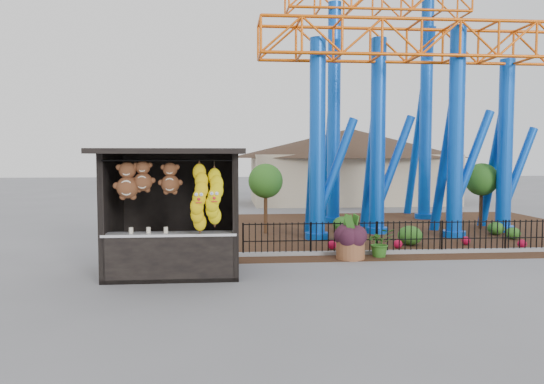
{
  "coord_description": "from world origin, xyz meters",
  "views": [
    {
      "loc": [
        -1.69,
        -12.33,
        2.97
      ],
      "look_at": [
        -0.48,
        1.5,
        2.0
      ],
      "focal_mm": 35.0,
      "sensor_mm": 36.0,
      "label": 1
    }
  ],
  "objects": [
    {
      "name": "pavilion",
      "position": [
        6.0,
        20.0,
        3.07
      ],
      "size": [
        15.0,
        15.0,
        4.8
      ],
      "color": "#BFAD8C",
      "rests_on": "ground"
    },
    {
      "name": "curb",
      "position": [
        4.0,
        3.0,
        0.06
      ],
      "size": [
        18.0,
        0.18,
        0.12
      ],
      "primitive_type": "cube",
      "color": "gray",
      "rests_on": "ground"
    },
    {
      "name": "roller_coaster",
      "position": [
        5.12,
        8.23,
        6.44
      ],
      "size": [
        11.0,
        6.37,
        10.82
      ],
      "color": "blue",
      "rests_on": "ground"
    },
    {
      "name": "planter_foliage",
      "position": [
        1.84,
        2.39,
        0.87
      ],
      "size": [
        0.7,
        0.7,
        0.64
      ],
      "primitive_type": "ellipsoid",
      "color": "black",
      "rests_on": "terracotta_planter"
    },
    {
      "name": "mulch_bed",
      "position": [
        4.0,
        8.0,
        0.01
      ],
      "size": [
        18.0,
        12.0,
        0.02
      ],
      "primitive_type": "cube",
      "color": "#331E11",
      "rests_on": "ground"
    },
    {
      "name": "picket_fence",
      "position": [
        4.9,
        3.0,
        0.5
      ],
      "size": [
        12.2,
        0.06,
        1.0
      ],
      "primitive_type": null,
      "color": "black",
      "rests_on": "ground"
    },
    {
      "name": "ground",
      "position": [
        0.0,
        0.0,
        0.0
      ],
      "size": [
        120.0,
        120.0,
        0.0
      ],
      "primitive_type": "plane",
      "color": "slate",
      "rests_on": "ground"
    },
    {
      "name": "prize_booth",
      "position": [
        -2.99,
        0.89,
        1.54
      ],
      "size": [
        3.5,
        3.4,
        3.12
      ],
      "color": "black",
      "rests_on": "ground"
    },
    {
      "name": "landscaping",
      "position": [
        4.31,
        5.48,
        0.3
      ],
      "size": [
        7.14,
        4.53,
        0.64
      ],
      "color": "#28591A",
      "rests_on": "mulch_bed"
    },
    {
      "name": "terracotta_planter",
      "position": [
        1.84,
        2.39,
        0.28
      ],
      "size": [
        0.97,
        0.97,
        0.55
      ],
      "primitive_type": "cylinder",
      "rotation": [
        0.0,
        0.0,
        -0.22
      ],
      "color": "brown",
      "rests_on": "ground"
    },
    {
      "name": "potted_plant",
      "position": [
        2.78,
        2.61,
        0.43
      ],
      "size": [
        0.85,
        0.76,
        0.85
      ],
      "primitive_type": "imported",
      "rotation": [
        0.0,
        0.0,
        0.14
      ],
      "color": "#1C591A",
      "rests_on": "ground"
    }
  ]
}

